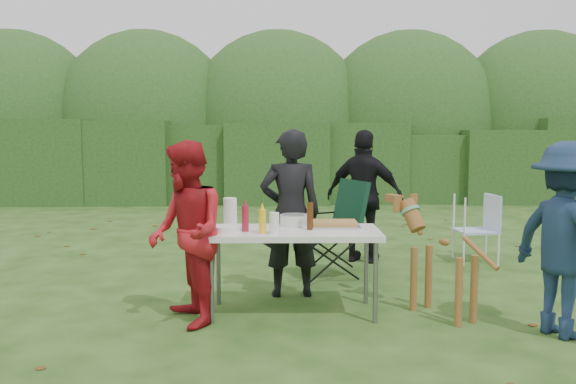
{
  "coord_description": "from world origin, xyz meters",
  "views": [
    {
      "loc": [
        0.09,
        -5.36,
        1.62
      ],
      "look_at": [
        0.15,
        0.52,
        1.0
      ],
      "focal_mm": 38.0,
      "sensor_mm": 36.0,
      "label": 1
    }
  ],
  "objects_px": {
    "child": "(567,240)",
    "lawn_chair": "(476,228)",
    "ketchup_bottle": "(245,219)",
    "camping_chair": "(331,229)",
    "mustard_bottle": "(262,221)",
    "dog": "(443,260)",
    "folding_table": "(293,236)",
    "person_black_puffy": "(364,196)",
    "person_cook": "(291,213)",
    "person_red_jacket": "(186,233)",
    "beer_bottle": "(310,216)",
    "paper_towel_roll": "(230,212)"
  },
  "relations": [
    {
      "from": "child",
      "to": "lawn_chair",
      "type": "height_order",
      "value": "child"
    },
    {
      "from": "lawn_chair",
      "to": "ketchup_bottle",
      "type": "height_order",
      "value": "ketchup_bottle"
    },
    {
      "from": "camping_chair",
      "to": "mustard_bottle",
      "type": "xyz_separation_m",
      "value": [
        -0.7,
        -1.48,
        0.31
      ]
    },
    {
      "from": "dog",
      "to": "ketchup_bottle",
      "type": "xyz_separation_m",
      "value": [
        -1.7,
        0.03,
        0.36
      ]
    },
    {
      "from": "folding_table",
      "to": "lawn_chair",
      "type": "relative_size",
      "value": 1.82
    },
    {
      "from": "person_black_puffy",
      "to": "lawn_chair",
      "type": "xyz_separation_m",
      "value": [
        1.36,
        -0.0,
        -0.39
      ]
    },
    {
      "from": "person_black_puffy",
      "to": "camping_chair",
      "type": "distance_m",
      "value": 0.92
    },
    {
      "from": "child",
      "to": "dog",
      "type": "height_order",
      "value": "child"
    },
    {
      "from": "person_cook",
      "to": "person_red_jacket",
      "type": "relative_size",
      "value": 1.06
    },
    {
      "from": "person_red_jacket",
      "to": "beer_bottle",
      "type": "relative_size",
      "value": 6.35
    },
    {
      "from": "person_cook",
      "to": "mustard_bottle",
      "type": "bearing_deg",
      "value": 65.8
    },
    {
      "from": "dog",
      "to": "paper_towel_roll",
      "type": "distance_m",
      "value": 1.9
    },
    {
      "from": "mustard_bottle",
      "to": "person_red_jacket",
      "type": "bearing_deg",
      "value": -168.18
    },
    {
      "from": "mustard_bottle",
      "to": "person_black_puffy",
      "type": "bearing_deg",
      "value": 62.48
    },
    {
      "from": "person_cook",
      "to": "person_black_puffy",
      "type": "distance_m",
      "value": 1.75
    },
    {
      "from": "folding_table",
      "to": "dog",
      "type": "xyz_separation_m",
      "value": [
        1.29,
        -0.11,
        -0.19
      ]
    },
    {
      "from": "lawn_chair",
      "to": "mustard_bottle",
      "type": "distance_m",
      "value": 3.39
    },
    {
      "from": "lawn_chair",
      "to": "ketchup_bottle",
      "type": "distance_m",
      "value": 3.45
    },
    {
      "from": "person_red_jacket",
      "to": "ketchup_bottle",
      "type": "xyz_separation_m",
      "value": [
        0.47,
        0.22,
        0.09
      ]
    },
    {
      "from": "person_black_puffy",
      "to": "mustard_bottle",
      "type": "xyz_separation_m",
      "value": [
        -1.16,
        -2.23,
        0.04
      ]
    },
    {
      "from": "person_black_puffy",
      "to": "dog",
      "type": "bearing_deg",
      "value": 124.07
    },
    {
      "from": "camping_chair",
      "to": "paper_towel_roll",
      "type": "bearing_deg",
      "value": 24.12
    },
    {
      "from": "camping_chair",
      "to": "paper_towel_roll",
      "type": "relative_size",
      "value": 4.1
    },
    {
      "from": "mustard_bottle",
      "to": "beer_bottle",
      "type": "height_order",
      "value": "beer_bottle"
    },
    {
      "from": "beer_bottle",
      "to": "paper_towel_roll",
      "type": "bearing_deg",
      "value": 167.42
    },
    {
      "from": "dog",
      "to": "beer_bottle",
      "type": "relative_size",
      "value": 4.34
    },
    {
      "from": "folding_table",
      "to": "person_black_puffy",
      "type": "height_order",
      "value": "person_black_puffy"
    },
    {
      "from": "lawn_chair",
      "to": "paper_towel_roll",
      "type": "distance_m",
      "value": 3.43
    },
    {
      "from": "person_cook",
      "to": "child",
      "type": "xyz_separation_m",
      "value": [
        2.12,
        -1.16,
        -0.04
      ]
    },
    {
      "from": "person_cook",
      "to": "lawn_chair",
      "type": "relative_size",
      "value": 1.95
    },
    {
      "from": "child",
      "to": "mustard_bottle",
      "type": "bearing_deg",
      "value": 54.77
    },
    {
      "from": "person_cook",
      "to": "person_black_puffy",
      "type": "height_order",
      "value": "person_cook"
    },
    {
      "from": "person_cook",
      "to": "person_red_jacket",
      "type": "distance_m",
      "value": 1.22
    },
    {
      "from": "child",
      "to": "beer_bottle",
      "type": "relative_size",
      "value": 6.34
    },
    {
      "from": "person_cook",
      "to": "mustard_bottle",
      "type": "distance_m",
      "value": 0.77
    },
    {
      "from": "folding_table",
      "to": "paper_towel_roll",
      "type": "distance_m",
      "value": 0.61
    },
    {
      "from": "child",
      "to": "ketchup_bottle",
      "type": "distance_m",
      "value": 2.57
    },
    {
      "from": "beer_bottle",
      "to": "paper_towel_roll",
      "type": "distance_m",
      "value": 0.72
    },
    {
      "from": "person_red_jacket",
      "to": "paper_towel_roll",
      "type": "height_order",
      "value": "person_red_jacket"
    },
    {
      "from": "person_red_jacket",
      "to": "ketchup_bottle",
      "type": "height_order",
      "value": "person_red_jacket"
    },
    {
      "from": "person_cook",
      "to": "beer_bottle",
      "type": "xyz_separation_m",
      "value": [
        0.16,
        -0.56,
        0.05
      ]
    },
    {
      "from": "person_black_puffy",
      "to": "child",
      "type": "distance_m",
      "value": 2.92
    },
    {
      "from": "person_red_jacket",
      "to": "camping_chair",
      "type": "height_order",
      "value": "person_red_jacket"
    },
    {
      "from": "person_red_jacket",
      "to": "camping_chair",
      "type": "relative_size",
      "value": 1.43
    },
    {
      "from": "child",
      "to": "mustard_bottle",
      "type": "relative_size",
      "value": 7.61
    },
    {
      "from": "person_black_puffy",
      "to": "person_red_jacket",
      "type": "bearing_deg",
      "value": 76.94
    },
    {
      "from": "child",
      "to": "paper_towel_roll",
      "type": "relative_size",
      "value": 5.85
    },
    {
      "from": "child",
      "to": "lawn_chair",
      "type": "xyz_separation_m",
      "value": [
        0.15,
        2.66,
        -0.35
      ]
    },
    {
      "from": "person_red_jacket",
      "to": "ketchup_bottle",
      "type": "distance_m",
      "value": 0.52
    },
    {
      "from": "ketchup_bottle",
      "to": "person_red_jacket",
      "type": "bearing_deg",
      "value": -155.1
    }
  ]
}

